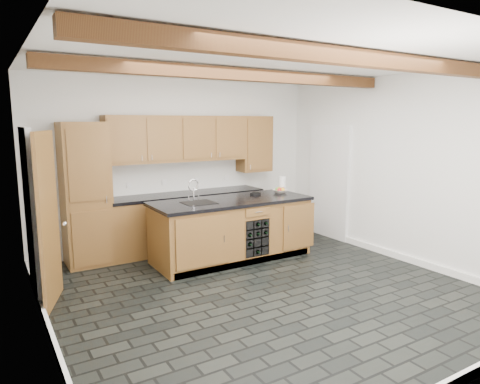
# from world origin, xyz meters

# --- Properties ---
(ground) EXTENTS (5.00, 5.00, 0.00)m
(ground) POSITION_xyz_m (0.00, 0.00, 0.00)
(ground) COLOR black
(ground) RESTS_ON ground
(room_shell) EXTENTS (5.01, 5.00, 5.00)m
(room_shell) POSITION_xyz_m (-0.09, 0.53, 1.53)
(room_shell) COLOR white
(room_shell) RESTS_ON ground
(back_cabinetry) EXTENTS (3.65, 0.62, 2.20)m
(back_cabinetry) POSITION_xyz_m (-0.38, 2.24, 0.98)
(back_cabinetry) COLOR brown
(back_cabinetry) RESTS_ON ground
(island) EXTENTS (2.48, 0.96, 0.93)m
(island) POSITION_xyz_m (0.31, 1.28, 0.47)
(island) COLOR brown
(island) RESTS_ON ground
(faucet) EXTENTS (0.45, 0.40, 0.34)m
(faucet) POSITION_xyz_m (-0.25, 1.33, 0.96)
(faucet) COLOR black
(faucet) RESTS_ON island
(kitchen_scale) EXTENTS (0.17, 0.11, 0.05)m
(kitchen_scale) POSITION_xyz_m (0.85, 1.47, 0.95)
(kitchen_scale) COLOR black
(kitchen_scale) RESTS_ON island
(fruit_bowl) EXTENTS (0.28, 0.28, 0.06)m
(fruit_bowl) POSITION_xyz_m (1.29, 1.39, 0.96)
(fruit_bowl) COLOR beige
(fruit_bowl) RESTS_ON island
(fruit_cluster) EXTENTS (0.16, 0.17, 0.07)m
(fruit_cluster) POSITION_xyz_m (1.29, 1.39, 0.99)
(fruit_cluster) COLOR #A82816
(fruit_cluster) RESTS_ON fruit_bowl
(paper_towel) EXTENTS (0.11, 0.11, 0.26)m
(paper_towel) POSITION_xyz_m (1.42, 1.51, 1.06)
(paper_towel) COLOR white
(paper_towel) RESTS_ON island
(mug) EXTENTS (0.13, 0.13, 0.10)m
(mug) POSITION_xyz_m (-1.30, 2.19, 0.98)
(mug) COLOR white
(mug) RESTS_ON back_cabinetry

